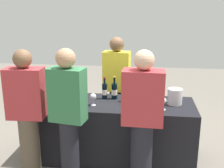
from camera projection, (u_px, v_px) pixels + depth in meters
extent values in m
plane|color=slate|center=(112.00, 156.00, 3.78)|extent=(12.00, 12.00, 0.00)
cube|color=black|center=(112.00, 130.00, 3.68)|extent=(2.12, 0.75, 0.77)
cylinder|color=black|center=(105.00, 91.00, 3.71)|extent=(0.07, 0.07, 0.21)
cylinder|color=black|center=(104.00, 81.00, 3.67)|extent=(0.03, 0.03, 0.07)
cylinder|color=maroon|center=(104.00, 78.00, 3.66)|extent=(0.03, 0.03, 0.02)
cylinder|color=silver|center=(105.00, 92.00, 3.71)|extent=(0.07, 0.07, 0.07)
cylinder|color=black|center=(114.00, 91.00, 3.71)|extent=(0.08, 0.08, 0.21)
cylinder|color=black|center=(114.00, 81.00, 3.67)|extent=(0.03, 0.03, 0.08)
cylinder|color=gold|center=(114.00, 77.00, 3.65)|extent=(0.03, 0.03, 0.02)
cylinder|color=silver|center=(114.00, 92.00, 3.71)|extent=(0.08, 0.08, 0.07)
cylinder|color=black|center=(128.00, 93.00, 3.60)|extent=(0.07, 0.07, 0.24)
cylinder|color=black|center=(129.00, 81.00, 3.55)|extent=(0.03, 0.03, 0.08)
cylinder|color=maroon|center=(129.00, 77.00, 3.54)|extent=(0.03, 0.03, 0.02)
cylinder|color=silver|center=(128.00, 94.00, 3.60)|extent=(0.07, 0.07, 0.08)
cylinder|color=black|center=(137.00, 91.00, 3.68)|extent=(0.08, 0.08, 0.23)
cylinder|color=black|center=(137.00, 80.00, 3.64)|extent=(0.03, 0.03, 0.08)
cylinder|color=gold|center=(138.00, 76.00, 3.63)|extent=(0.03, 0.03, 0.02)
cylinder|color=silver|center=(137.00, 92.00, 3.69)|extent=(0.08, 0.08, 0.08)
cylinder|color=black|center=(151.00, 92.00, 3.65)|extent=(0.07, 0.07, 0.22)
cylinder|color=black|center=(151.00, 82.00, 3.61)|extent=(0.03, 0.03, 0.07)
cylinder|color=gold|center=(151.00, 78.00, 3.60)|extent=(0.03, 0.03, 0.02)
cylinder|color=silver|center=(151.00, 93.00, 3.65)|extent=(0.07, 0.07, 0.08)
cylinder|color=silver|center=(62.00, 104.00, 3.53)|extent=(0.06, 0.06, 0.00)
cylinder|color=silver|center=(62.00, 101.00, 3.53)|extent=(0.01, 0.01, 0.07)
sphere|color=silver|center=(62.00, 96.00, 3.51)|extent=(0.07, 0.07, 0.07)
cylinder|color=silver|center=(68.00, 104.00, 3.54)|extent=(0.06, 0.06, 0.00)
cylinder|color=silver|center=(68.00, 101.00, 3.52)|extent=(0.01, 0.01, 0.08)
sphere|color=silver|center=(68.00, 95.00, 3.51)|extent=(0.06, 0.06, 0.06)
cylinder|color=silver|center=(84.00, 105.00, 3.49)|extent=(0.07, 0.07, 0.00)
cylinder|color=silver|center=(84.00, 102.00, 3.48)|extent=(0.01, 0.01, 0.08)
sphere|color=silver|center=(83.00, 97.00, 3.46)|extent=(0.07, 0.07, 0.07)
cylinder|color=silver|center=(93.00, 105.00, 3.48)|extent=(0.06, 0.06, 0.00)
cylinder|color=silver|center=(93.00, 102.00, 3.47)|extent=(0.01, 0.01, 0.08)
sphere|color=silver|center=(93.00, 96.00, 3.45)|extent=(0.08, 0.08, 0.08)
cylinder|color=silver|center=(163.00, 110.00, 3.33)|extent=(0.06, 0.06, 0.00)
cylinder|color=silver|center=(163.00, 106.00, 3.32)|extent=(0.01, 0.01, 0.08)
sphere|color=silver|center=(164.00, 101.00, 3.30)|extent=(0.07, 0.07, 0.07)
cylinder|color=silver|center=(175.00, 96.00, 3.50)|extent=(0.19, 0.19, 0.20)
cylinder|color=black|center=(116.00, 114.00, 4.23)|extent=(0.21, 0.21, 0.77)
cube|color=yellow|center=(117.00, 71.00, 4.05)|extent=(0.40, 0.25, 0.58)
sphere|color=brown|center=(117.00, 44.00, 3.94)|extent=(0.21, 0.21, 0.21)
cylinder|color=brown|center=(30.00, 147.00, 3.24)|extent=(0.23, 0.23, 0.76)
cube|color=#B23338|center=(25.00, 93.00, 3.06)|extent=(0.43, 0.25, 0.57)
sphere|color=brown|center=(22.00, 59.00, 2.96)|extent=(0.21, 0.21, 0.21)
cylinder|color=black|center=(70.00, 152.00, 3.12)|extent=(0.21, 0.21, 0.77)
cube|color=#337247|center=(67.00, 95.00, 2.94)|extent=(0.41, 0.27, 0.58)
sphere|color=tan|center=(66.00, 58.00, 2.83)|extent=(0.21, 0.21, 0.21)
cylinder|color=black|center=(141.00, 156.00, 3.05)|extent=(0.24, 0.24, 0.77)
cube|color=#B23338|center=(143.00, 97.00, 2.87)|extent=(0.44, 0.25, 0.58)
sphere|color=#D8AD8C|center=(144.00, 60.00, 2.77)|extent=(0.21, 0.21, 0.21)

